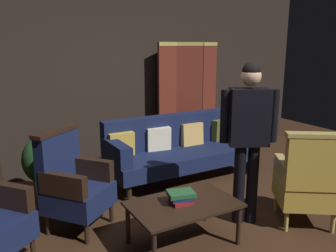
{
  "coord_description": "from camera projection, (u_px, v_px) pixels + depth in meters",
  "views": [
    {
      "loc": [
        -1.93,
        -2.59,
        1.87
      ],
      "look_at": [
        0.0,
        0.8,
        0.95
      ],
      "focal_mm": 37.35,
      "sensor_mm": 36.0,
      "label": 1
    }
  ],
  "objects": [
    {
      "name": "folding_screen",
      "position": [
        189.0,
        98.0,
        5.84
      ],
      "size": [
        1.29,
        0.28,
        1.9
      ],
      "color": "#5B2319",
      "rests_on": "ground_plane"
    },
    {
      "name": "armchair_wing_left",
      "position": [
        73.0,
        183.0,
        3.55
      ],
      "size": [
        0.81,
        0.81,
        1.04
      ],
      "color": "black",
      "rests_on": "ground_plane"
    },
    {
      "name": "book_red_leather",
      "position": [
        181.0,
        201.0,
        3.26
      ],
      "size": [
        0.21,
        0.2,
        0.04
      ],
      "primitive_type": "cube",
      "rotation": [
        0.0,
        0.0,
        -0.13
      ],
      "color": "maroon",
      "rests_on": "coffee_table"
    },
    {
      "name": "armchair_gilt_accent",
      "position": [
        308.0,
        181.0,
        3.61
      ],
      "size": [
        0.8,
        0.8,
        1.04
      ],
      "color": "tan",
      "rests_on": "ground_plane"
    },
    {
      "name": "velvet_couch",
      "position": [
        179.0,
        146.0,
        4.94
      ],
      "size": [
        2.12,
        0.78,
        0.88
      ],
      "color": "black",
      "rests_on": "ground_plane"
    },
    {
      "name": "book_navy_cloth",
      "position": [
        181.0,
        197.0,
        3.25
      ],
      "size": [
        0.23,
        0.21,
        0.04
      ],
      "primitive_type": "cube",
      "rotation": [
        0.0,
        0.0,
        -0.26
      ],
      "color": "navy",
      "rests_on": "book_red_leather"
    },
    {
      "name": "standing_figure",
      "position": [
        249.0,
        129.0,
        3.54
      ],
      "size": [
        0.54,
        0.37,
        1.7
      ],
      "color": "black",
      "rests_on": "ground_plane"
    },
    {
      "name": "book_green_cloth",
      "position": [
        181.0,
        194.0,
        3.24
      ],
      "size": [
        0.28,
        0.23,
        0.04
      ],
      "primitive_type": "cube",
      "rotation": [
        0.0,
        0.0,
        -0.24
      ],
      "color": "#1E4C28",
      "rests_on": "book_navy_cloth"
    },
    {
      "name": "potted_plant",
      "position": [
        44.0,
        163.0,
        4.22
      ],
      "size": [
        0.51,
        0.51,
        0.8
      ],
      "color": "brown",
      "rests_on": "ground_plane"
    },
    {
      "name": "ground_plane",
      "position": [
        207.0,
        233.0,
        3.55
      ],
      "size": [
        10.0,
        10.0,
        0.0
      ],
      "primitive_type": "plane",
      "color": "#331E11"
    },
    {
      "name": "coffee_table",
      "position": [
        183.0,
        208.0,
        3.27
      ],
      "size": [
        1.0,
        0.64,
        0.42
      ],
      "color": "black",
      "rests_on": "ground_plane"
    },
    {
      "name": "back_wall",
      "position": [
        114.0,
        76.0,
        5.3
      ],
      "size": [
        7.2,
        0.1,
        2.8
      ],
      "primitive_type": "cube",
      "color": "black",
      "rests_on": "ground_plane"
    }
  ]
}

